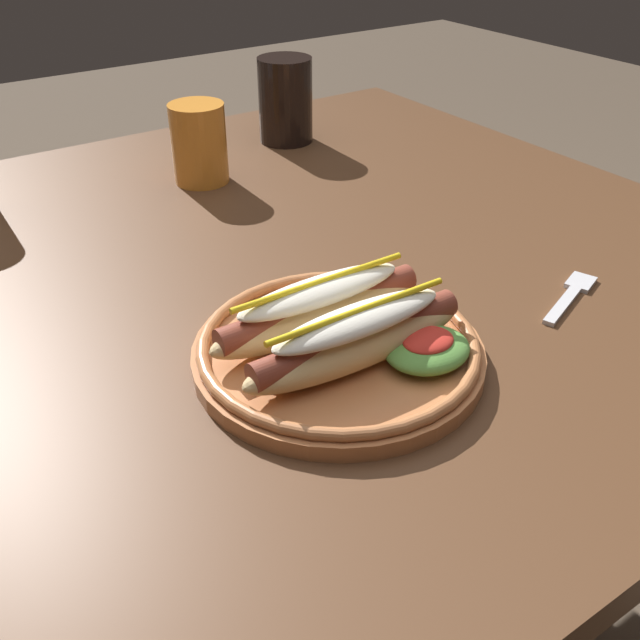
{
  "coord_description": "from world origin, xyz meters",
  "views": [
    {
      "loc": [
        -0.39,
        -0.66,
        1.14
      ],
      "look_at": [
        -0.06,
        -0.18,
        0.77
      ],
      "focal_mm": 40.41,
      "sensor_mm": 36.0,
      "label": 1
    }
  ],
  "objects_px": {
    "fork": "(571,294)",
    "extra_cup": "(199,144)",
    "soda_cup": "(285,100)",
    "hot_dog_plate": "(342,339)"
  },
  "relations": [
    {
      "from": "fork",
      "to": "extra_cup",
      "type": "height_order",
      "value": "extra_cup"
    },
    {
      "from": "soda_cup",
      "to": "extra_cup",
      "type": "xyz_separation_m",
      "value": [
        -0.2,
        -0.08,
        -0.01
      ]
    },
    {
      "from": "soda_cup",
      "to": "extra_cup",
      "type": "distance_m",
      "value": 0.21
    },
    {
      "from": "hot_dog_plate",
      "to": "soda_cup",
      "type": "height_order",
      "value": "soda_cup"
    },
    {
      "from": "soda_cup",
      "to": "extra_cup",
      "type": "height_order",
      "value": "soda_cup"
    },
    {
      "from": "fork",
      "to": "soda_cup",
      "type": "bearing_deg",
      "value": 68.03
    },
    {
      "from": "fork",
      "to": "extra_cup",
      "type": "distance_m",
      "value": 0.56
    },
    {
      "from": "extra_cup",
      "to": "soda_cup",
      "type": "bearing_deg",
      "value": 22.47
    },
    {
      "from": "hot_dog_plate",
      "to": "extra_cup",
      "type": "xyz_separation_m",
      "value": [
        0.09,
        0.48,
        0.03
      ]
    },
    {
      "from": "extra_cup",
      "to": "fork",
      "type": "bearing_deg",
      "value": -70.66
    }
  ]
}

